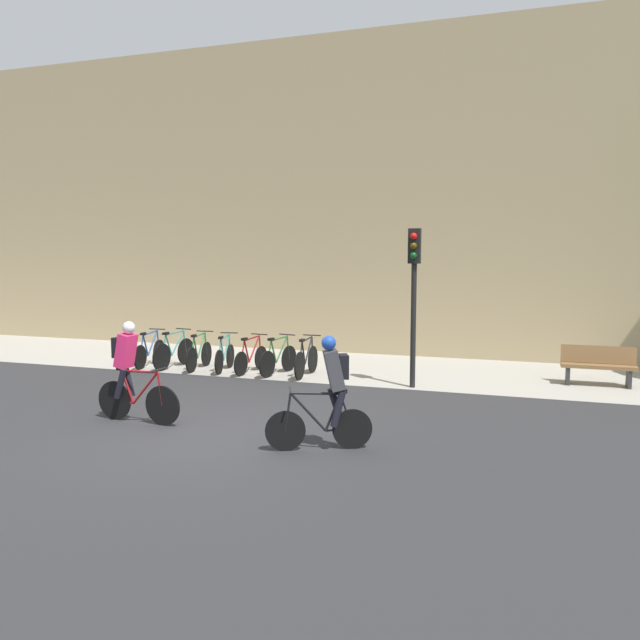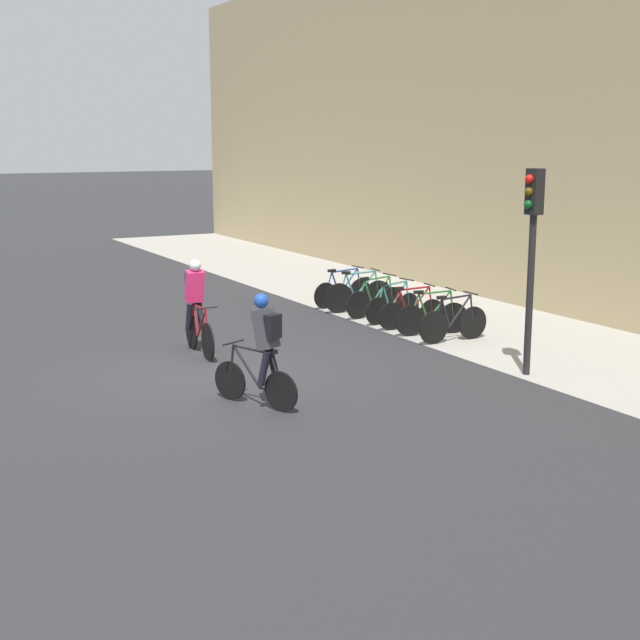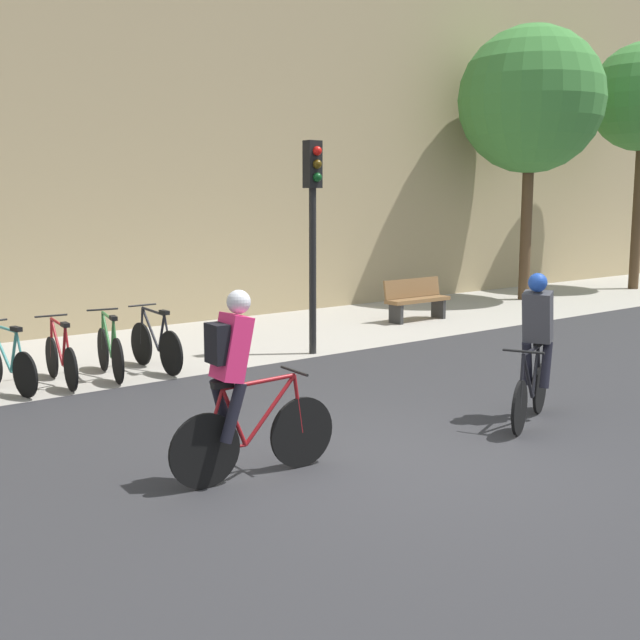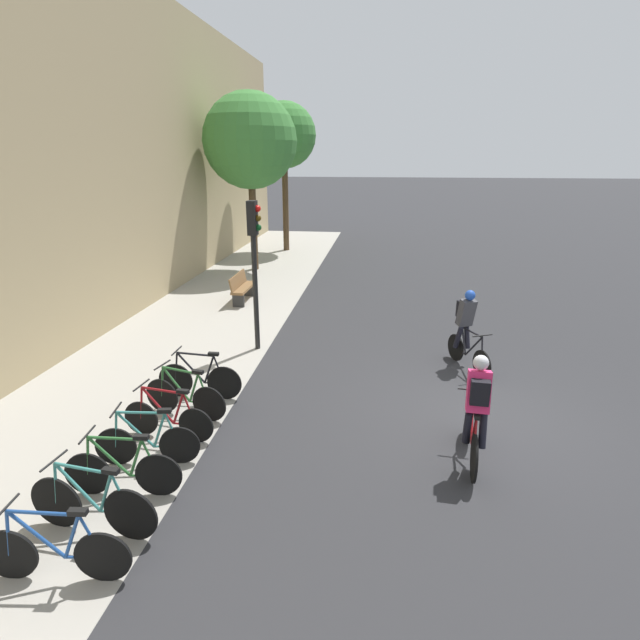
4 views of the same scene
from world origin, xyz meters
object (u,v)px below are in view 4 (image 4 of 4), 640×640
(cyclist_grey, at_px, (466,326))
(parked_bike_0, at_px, (55,551))
(parked_bike_6, at_px, (200,379))
(traffic_light_pole, at_px, (254,249))
(bench, at_px, (242,287))
(cyclist_pink, at_px, (476,409))
(parked_bike_2, at_px, (123,470))
(parked_bike_5, at_px, (185,396))
(parked_bike_4, at_px, (168,418))
(parked_bike_1, at_px, (93,504))
(parked_bike_3, at_px, (148,442))

(cyclist_grey, relative_size, parked_bike_0, 1.05)
(parked_bike_6, bearing_deg, parked_bike_0, -179.98)
(traffic_light_pole, distance_m, bench, 4.66)
(cyclist_pink, xyz_separation_m, parked_bike_2, (-1.34, 4.84, -0.55))
(cyclist_pink, bearing_deg, bench, 35.70)
(bench, bearing_deg, parked_bike_5, -171.83)
(parked_bike_6, xyz_separation_m, traffic_light_pole, (2.66, -0.46, 2.04))
(cyclist_grey, height_order, parked_bike_5, cyclist_grey)
(cyclist_grey, xyz_separation_m, parked_bike_4, (-3.71, 5.24, -0.57))
(parked_bike_0, relative_size, traffic_light_pole, 0.48)
(cyclist_grey, distance_m, parked_bike_1, 7.92)
(cyclist_pink, distance_m, cyclist_grey, 3.86)
(parked_bike_5, xyz_separation_m, traffic_light_pole, (3.40, -0.46, 2.04))
(parked_bike_2, distance_m, parked_bike_4, 1.46)
(cyclist_pink, relative_size, parked_bike_5, 1.12)
(parked_bike_6, bearing_deg, cyclist_grey, -66.82)
(parked_bike_4, distance_m, parked_bike_6, 1.47)
(cyclist_pink, xyz_separation_m, parked_bike_1, (-2.07, 4.84, -0.53))
(parked_bike_6, bearing_deg, parked_bike_4, -179.95)
(parked_bike_3, height_order, bench, parked_bike_3)
(parked_bike_2, bearing_deg, parked_bike_6, 0.01)
(parked_bike_1, distance_m, bench, 10.32)
(parked_bike_1, bearing_deg, parked_bike_0, -179.90)
(cyclist_pink, xyz_separation_m, cyclist_grey, (3.84, -0.41, 0.00))
(parked_bike_2, relative_size, bench, 1.02)
(parked_bike_4, height_order, traffic_light_pole, traffic_light_pole)
(parked_bike_2, distance_m, bench, 9.59)
(parked_bike_3, distance_m, traffic_light_pole, 5.30)
(cyclist_grey, bearing_deg, parked_bike_6, 113.18)
(parked_bike_3, relative_size, parked_bike_5, 0.97)
(parked_bike_5, height_order, bench, parked_bike_5)
(parked_bike_6, xyz_separation_m, bench, (6.60, 1.05, 0.07))
(parked_bike_1, relative_size, parked_bike_4, 1.09)
(cyclist_grey, bearing_deg, parked_bike_3, 130.27)
(parked_bike_3, bearing_deg, parked_bike_2, 179.99)
(parked_bike_4, xyz_separation_m, parked_bike_5, (0.73, 0.00, 0.02))
(parked_bike_3, distance_m, parked_bike_4, 0.73)
(parked_bike_5, bearing_deg, bench, 8.17)
(cyclist_grey, relative_size, parked_bike_6, 1.06)
(parked_bike_4, distance_m, parked_bike_5, 0.73)
(cyclist_pink, height_order, bench, cyclist_pink)
(cyclist_pink, distance_m, parked_bike_1, 5.29)
(cyclist_grey, relative_size, parked_bike_4, 1.10)
(parked_bike_4, xyz_separation_m, parked_bike_6, (1.47, 0.00, 0.02))
(parked_bike_3, bearing_deg, parked_bike_5, 0.02)
(parked_bike_5, distance_m, traffic_light_pole, 3.99)
(parked_bike_0, xyz_separation_m, parked_bike_2, (1.46, 0.00, 0.00))
(parked_bike_1, xyz_separation_m, parked_bike_2, (0.73, -0.00, -0.02))
(cyclist_pink, bearing_deg, parked_bike_4, 88.48)
(parked_bike_1, distance_m, parked_bike_3, 1.47)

